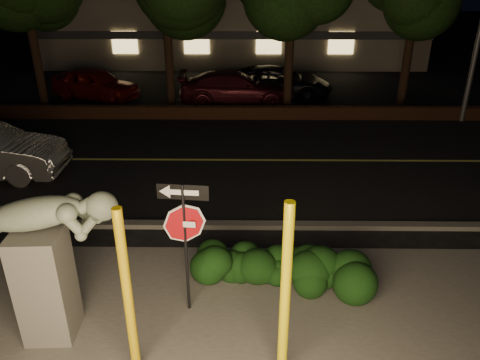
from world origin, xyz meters
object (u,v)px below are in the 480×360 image
Objects in this scene: parked_car_red at (95,84)px; yellow_pole_right at (285,296)px; signpost at (184,224)px; sculpture at (42,252)px; parked_car_darkred at (235,88)px; parked_car_dark at (278,82)px; yellow_pole_left at (128,296)px.

yellow_pole_right is at bearing -132.38° from parked_car_red.
signpost is (-1.57, 1.47, 0.29)m from yellow_pole_right.
sculpture is at bearing 167.17° from yellow_pole_right.
parked_car_darkred reaches higher than parked_car_red.
parked_car_red is (-7.36, 15.63, -0.80)m from yellow_pole_right.
parked_car_dark is (8.29, 0.45, -0.01)m from parked_car_red.
parked_car_dark is at bearing 78.86° from yellow_pole_left.
signpost is 0.95× the size of sculpture.
signpost is at bearing 13.42° from sculpture.
parked_car_red is (-5.13, 15.58, -0.74)m from yellow_pole_left.
parked_car_red is 6.38m from parked_car_darkred.
parked_car_darkred is at bearing 85.35° from yellow_pole_left.
yellow_pole_right is 17.30m from parked_car_red.
yellow_pole_right is 0.61× the size of parked_car_dark.
sculpture reaches higher than signpost.
parked_car_darkred is (0.55, 13.42, -1.08)m from signpost.
parked_car_dark is at bearing 70.47° from sculpture.
signpost is 2.26m from sculpture.
parked_car_red is at bearing 115.22° from yellow_pole_right.
sculpture is at bearing -143.85° from parked_car_red.
yellow_pole_left is at bearing -109.36° from signpost.
sculpture is (-1.51, 0.80, 0.21)m from yellow_pole_left.
parked_car_red is 8.30m from parked_car_dark.
parked_car_red is 0.84× the size of parked_car_darkred.
parked_car_dark is (2.50, 14.61, -1.10)m from signpost.
sculpture is at bearing 152.03° from yellow_pole_left.
parked_car_darkred is (1.21, 14.85, -0.73)m from yellow_pole_left.
yellow_pole_right is 2.17m from signpost.
parked_car_darkred is at bearing 93.03° from signpost.
yellow_pole_right reaches higher than yellow_pole_left.
yellow_pole_left is 0.96× the size of yellow_pole_right.
yellow_pole_right is 1.13× the size of sculpture.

